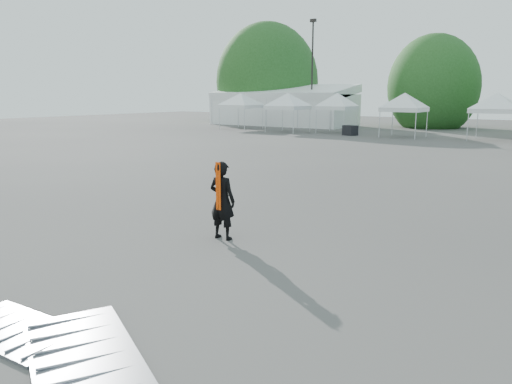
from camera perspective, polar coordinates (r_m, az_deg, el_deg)
The scene contains 14 objects.
ground at distance 12.31m, azimuth 2.85°, elevation -4.16°, with size 120.00×120.00×0.00m, color #474442.
marquee at distance 53.23m, azimuth 3.05°, elevation 9.77°, with size 15.00×6.25×4.23m.
light_pole_west at distance 50.38m, azimuth 6.44°, elevation 13.96°, with size 0.60×0.25×10.30m.
tree_far_w at distance 57.92m, azimuth 1.27°, elevation 12.43°, with size 4.80×4.80×7.30m.
tree_mid_w at distance 52.06m, azimuth 19.59°, elevation 11.28°, with size 4.16×4.16×6.33m.
tent_a at distance 47.46m, azimuth -1.72°, elevation 10.93°, with size 4.43×4.43×3.88m.
tent_b at distance 43.53m, azimuth 3.68°, elevation 10.89°, with size 4.25×4.25×3.88m.
tent_c at distance 43.07m, azimuth 9.28°, elevation 10.76°, with size 3.87×3.87×3.88m.
tent_d at distance 39.58m, azimuth 16.65°, elevation 10.43°, with size 4.12×4.12×3.88m.
tent_e at distance 39.13m, azimuth 25.87°, elevation 9.79°, with size 4.44×4.44×3.88m.
man at distance 11.24m, azimuth -3.89°, elevation -0.96°, with size 0.67×0.46×1.78m.
barrier_left at distance 7.92m, azimuth -25.80°, elevation -13.99°, with size 2.11×1.15×0.07m.
barrier_mid at distance 6.95m, azimuth -19.15°, elevation -17.01°, with size 2.79×2.24×0.08m.
crate_west at distance 40.54m, azimuth 10.71°, elevation 6.94°, with size 1.02×0.80×0.80m, color black.
Camera 1 is at (6.33, -10.04, 3.25)m, focal length 35.00 mm.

